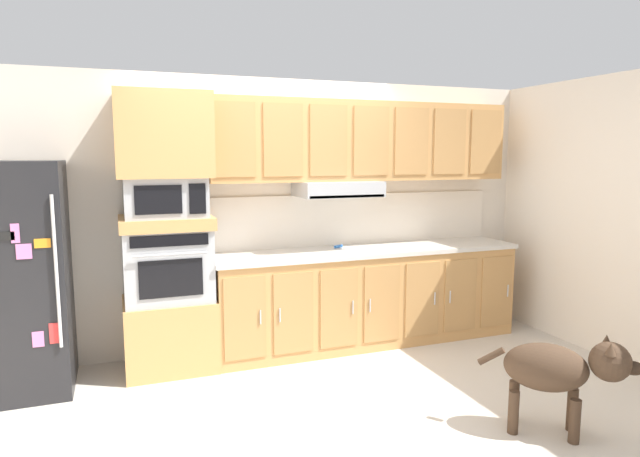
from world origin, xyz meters
The scene contains 15 objects.
ground_plane centered at (0.00, 0.00, 0.00)m, with size 9.60×9.60×0.00m, color beige.
back_kitchen_wall centered at (0.00, 1.11, 1.25)m, with size 6.20×0.12×2.50m, color silver.
side_panel_right centered at (2.80, 0.00, 1.25)m, with size 0.12×7.10×2.50m, color white.
refrigerator centered at (-2.06, 0.68, 0.88)m, with size 0.76×0.73×1.76m.
oven_base_cabinet centered at (-0.93, 0.75, 0.30)m, with size 0.74×0.62×0.60m, color tan.
built_in_oven centered at (-0.93, 0.75, 0.90)m, with size 0.70×0.62×0.60m.
appliance_mid_shelf centered at (-0.93, 0.75, 1.25)m, with size 0.74×0.62×0.10m, color tan.
microwave centered at (-0.93, 0.75, 1.46)m, with size 0.64×0.54×0.32m.
appliance_upper_cabinet centered at (-0.93, 0.75, 1.96)m, with size 0.74×0.62×0.68m, color tan.
lower_cabinet_run centered at (0.92, 0.75, 0.44)m, with size 2.96×0.63×0.88m.
countertop_slab centered at (0.92, 0.75, 0.90)m, with size 3.00×0.64×0.04m, color beige.
backsplash_panel centered at (0.92, 1.04, 1.17)m, with size 3.00×0.02×0.50m, color white.
upper_cabinet_with_hood centered at (0.90, 0.87, 1.90)m, with size 2.96×0.48×0.88m.
screwdriver centered at (0.67, 0.87, 0.93)m, with size 0.16×0.16×0.03m.
dog centered at (1.31, -1.29, 0.44)m, with size 0.80×0.69×0.67m.
Camera 1 is at (-1.30, -3.87, 1.80)m, focal length 30.56 mm.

